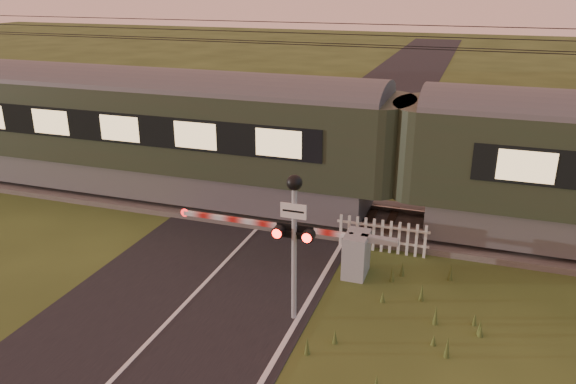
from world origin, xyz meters
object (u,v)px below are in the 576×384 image
at_px(picket_fence, 382,236).
at_px(train, 401,154).
at_px(boom_gate, 348,251).
at_px(crossing_signal, 294,223).

bearing_deg(picket_fence, train, 85.97).
height_order(boom_gate, crossing_signal, crossing_signal).
bearing_deg(boom_gate, picket_fence, 67.86).
xyz_separation_m(boom_gate, picket_fence, (0.63, 1.55, -0.15)).
height_order(crossing_signal, picket_fence, crossing_signal).
distance_m(train, crossing_signal, 6.10).
bearing_deg(picket_fence, boom_gate, -112.14).
height_order(train, boom_gate, train).
bearing_deg(train, boom_gate, -102.52).
relative_size(train, picket_fence, 17.08).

